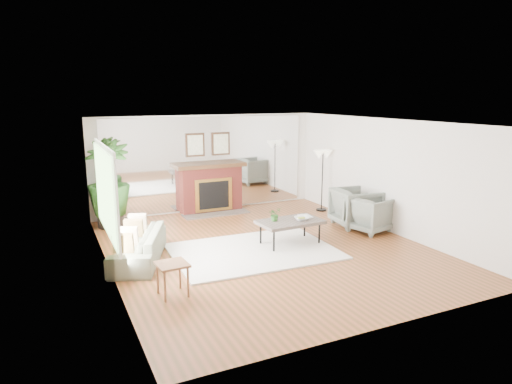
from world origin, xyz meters
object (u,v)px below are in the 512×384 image
potted_ficus (108,181)px  armchair_back (356,207)px  coffee_table (290,222)px  sofa (139,246)px  side_table (172,268)px  armchair_front (369,214)px  floor_lamp (323,159)px  fireplace (211,187)px

potted_ficus → armchair_back: bearing=-24.2°
coffee_table → armchair_back: 2.15m
sofa → side_table: bearing=27.5°
armchair_back → armchair_front: armchair_back is taller
sofa → floor_lamp: bearing=130.2°
side_table → fireplace: bearing=63.7°
sofa → potted_ficus: (-0.15, 2.53, 0.79)m
fireplace → potted_ficus: (-2.60, -0.36, 0.42)m
armchair_back → potted_ficus: 5.73m
side_table → armchair_front: bearing=16.2°
floor_lamp → fireplace: bearing=156.6°
side_table → potted_ficus: bearing=94.5°
sofa → armchair_back: 5.06m
armchair_front → coffee_table: bearing=78.1°
armchair_front → side_table: 5.07m
coffee_table → side_table: same height
armchair_back → potted_ficus: potted_ficus is taller
sofa → side_table: (0.18, -1.71, 0.15)m
sofa → coffee_table: bearing=104.3°
armchair_back → armchair_front: bearing=-172.8°
side_table → floor_lamp: size_ratio=0.32×
coffee_table → floor_lamp: size_ratio=0.82×
floor_lamp → side_table: bearing=-145.1°
coffee_table → side_table: (-2.80, -1.34, -0.04)m
sofa → armchair_back: armchair_back is taller
sofa → side_table: size_ratio=3.77×
sofa → floor_lamp: size_ratio=1.21×
coffee_table → armchair_back: armchair_back is taller
coffee_table → potted_ficus: (-3.13, 2.90, 0.61)m
coffee_table → armchair_back: bearing=15.4°
armchair_front → potted_ficus: bearing=47.3°
armchair_back → side_table: 5.23m
armchair_back → side_table: size_ratio=1.90×
side_table → floor_lamp: 6.09m
coffee_table → potted_ficus: size_ratio=0.65×
coffee_table → sofa: (-2.98, 0.37, -0.19)m
potted_ficus → floor_lamp: 5.33m
coffee_table → sofa: sofa is taller
fireplace → side_table: 5.13m
fireplace → potted_ficus: size_ratio=1.02×
fireplace → coffee_table: fireplace is taller
coffee_table → potted_ficus: bearing=137.1°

